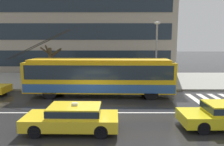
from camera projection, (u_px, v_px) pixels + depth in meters
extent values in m
plane|color=#252526|center=(89.00, 107.00, 13.96)|extent=(160.00, 160.00, 0.00)
cube|color=gray|center=(98.00, 80.00, 23.38)|extent=(80.00, 10.00, 0.14)
cube|color=beige|center=(198.00, 101.00, 15.22)|extent=(0.44, 4.40, 0.01)
cube|color=beige|center=(210.00, 101.00, 15.22)|extent=(0.44, 4.40, 0.01)
cube|color=beige|center=(223.00, 101.00, 15.22)|extent=(0.44, 4.40, 0.01)
cube|color=silver|center=(87.00, 113.00, 12.77)|extent=(72.00, 0.14, 0.01)
cube|color=gold|center=(99.00, 76.00, 16.64)|extent=(11.50, 2.86, 2.31)
cube|color=gold|center=(99.00, 60.00, 16.45)|extent=(10.81, 2.59, 0.20)
cube|color=#1E2833|center=(99.00, 70.00, 16.57)|extent=(11.04, 2.88, 1.06)
cube|color=#2B5392|center=(100.00, 85.00, 16.74)|extent=(11.38, 2.89, 0.65)
cube|color=#1E2833|center=(172.00, 71.00, 16.41)|extent=(0.18, 2.24, 1.15)
cube|color=black|center=(170.00, 63.00, 16.33)|extent=(0.21, 1.94, 0.28)
cylinder|color=black|center=(40.00, 44.00, 16.74)|extent=(4.89, 0.20, 2.32)
cylinder|color=black|center=(37.00, 44.00, 16.05)|extent=(4.89, 0.20, 2.32)
cylinder|color=black|center=(147.00, 86.00, 17.79)|extent=(1.05, 0.33, 1.04)
cylinder|color=black|center=(151.00, 93.00, 15.58)|extent=(1.05, 0.33, 1.04)
cylinder|color=black|center=(58.00, 86.00, 18.00)|extent=(1.05, 0.33, 1.04)
cylinder|color=black|center=(50.00, 92.00, 15.78)|extent=(1.05, 0.33, 1.04)
cylinder|color=black|center=(203.00, 128.00, 9.74)|extent=(0.62, 0.21, 0.62)
cylinder|color=black|center=(190.00, 116.00, 11.28)|extent=(0.62, 0.21, 0.62)
cube|color=yellow|center=(71.00, 121.00, 10.11)|extent=(4.50, 1.85, 0.55)
cube|color=yellow|center=(75.00, 110.00, 10.03)|extent=(2.44, 1.56, 0.48)
cube|color=#1E2833|center=(75.00, 110.00, 10.03)|extent=(2.48, 1.58, 0.31)
cube|color=silver|center=(75.00, 104.00, 9.99)|extent=(0.28, 0.16, 0.12)
cylinder|color=black|center=(35.00, 131.00, 9.38)|extent=(0.62, 0.21, 0.62)
cylinder|color=black|center=(46.00, 119.00, 10.94)|extent=(0.62, 0.21, 0.62)
cylinder|color=black|center=(101.00, 132.00, 9.34)|extent=(0.62, 0.21, 0.62)
cylinder|color=black|center=(103.00, 119.00, 10.89)|extent=(0.62, 0.21, 0.62)
cylinder|color=black|center=(3.00, 89.00, 17.70)|extent=(0.63, 0.22, 0.62)
cylinder|color=gray|center=(119.00, 74.00, 19.20)|extent=(0.08, 0.08, 2.43)
cylinder|color=gray|center=(81.00, 74.00, 19.20)|extent=(0.08, 0.08, 2.43)
cylinder|color=gray|center=(119.00, 72.00, 20.41)|extent=(0.08, 0.08, 2.43)
cylinder|color=gray|center=(83.00, 72.00, 20.41)|extent=(0.08, 0.08, 2.43)
cube|color=#99ADB2|center=(101.00, 72.00, 20.40)|extent=(3.35, 0.04, 1.95)
cube|color=#B2B2B7|center=(100.00, 60.00, 19.62)|extent=(3.83, 1.52, 0.08)
cube|color=brown|center=(101.00, 80.00, 20.22)|extent=(2.47, 0.36, 0.08)
cylinder|color=#474646|center=(47.00, 83.00, 19.29)|extent=(0.14, 0.14, 0.80)
cylinder|color=#474646|center=(49.00, 83.00, 19.26)|extent=(0.14, 0.14, 0.80)
cylinder|color=#2D3233|center=(47.00, 75.00, 19.17)|extent=(0.42, 0.42, 0.58)
sphere|color=#D9A781|center=(47.00, 71.00, 19.12)|extent=(0.22, 0.22, 0.22)
cone|color=gold|center=(48.00, 68.00, 19.05)|extent=(1.49, 1.49, 0.29)
cylinder|color=#333333|center=(49.00, 74.00, 19.13)|extent=(0.02, 0.02, 0.75)
cylinder|color=#222A45|center=(121.00, 82.00, 19.40)|extent=(0.14, 0.14, 0.85)
cylinder|color=#222A45|center=(120.00, 82.00, 19.56)|extent=(0.14, 0.14, 0.85)
cylinder|color=maroon|center=(121.00, 75.00, 19.38)|extent=(0.38, 0.38, 0.56)
sphere|color=#DFB58C|center=(121.00, 70.00, 19.32)|extent=(0.22, 0.22, 0.22)
cone|color=#359046|center=(121.00, 67.00, 19.40)|extent=(1.46, 1.46, 0.28)
cylinder|color=#333333|center=(121.00, 73.00, 19.47)|extent=(0.02, 0.02, 0.74)
cylinder|color=#5A4D52|center=(68.00, 80.00, 20.79)|extent=(0.14, 0.14, 0.79)
cylinder|color=#5A4D52|center=(69.00, 80.00, 20.69)|extent=(0.14, 0.14, 0.79)
cylinder|color=#4A4F47|center=(69.00, 73.00, 20.64)|extent=(0.51, 0.51, 0.63)
sphere|color=tan|center=(69.00, 69.00, 20.58)|extent=(0.20, 0.20, 0.20)
cylinder|color=#26182B|center=(77.00, 81.00, 20.01)|extent=(0.14, 0.14, 0.80)
cylinder|color=#26182B|center=(77.00, 81.00, 20.17)|extent=(0.14, 0.14, 0.80)
cylinder|color=maroon|center=(77.00, 74.00, 19.99)|extent=(0.39, 0.39, 0.58)
sphere|color=pink|center=(77.00, 70.00, 19.93)|extent=(0.20, 0.20, 0.20)
cylinder|color=gray|center=(156.00, 56.00, 19.18)|extent=(0.16, 0.16, 5.66)
ellipsoid|color=silver|center=(157.00, 23.00, 18.74)|extent=(0.60, 0.32, 0.24)
cylinder|color=brown|center=(50.00, 65.00, 21.23)|extent=(0.35, 0.35, 3.52)
cylinder|color=#4A4227|center=(55.00, 52.00, 20.74)|extent=(1.40, 0.75, 0.84)
cylinder|color=brown|center=(45.00, 51.00, 20.47)|extent=(0.73, 1.24, 0.84)
cylinder|color=#4E3D24|center=(48.00, 51.00, 20.62)|extent=(0.33, 0.96, 1.22)
cylinder|color=brown|center=(55.00, 54.00, 21.15)|extent=(1.13, 0.36, 1.01)
cylinder|color=brown|center=(55.00, 54.00, 21.60)|extent=(1.00, 1.24, 0.87)
cube|color=#9F9382|center=(85.00, 12.00, 34.00)|extent=(26.45, 12.46, 18.11)
cube|color=#1E2833|center=(80.00, 58.00, 28.85)|extent=(24.87, 0.06, 2.17)
cube|color=#1E2833|center=(79.00, 32.00, 28.31)|extent=(24.87, 0.06, 2.17)
cube|color=#1E2833|center=(79.00, 4.00, 27.78)|extent=(24.87, 0.06, 2.17)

